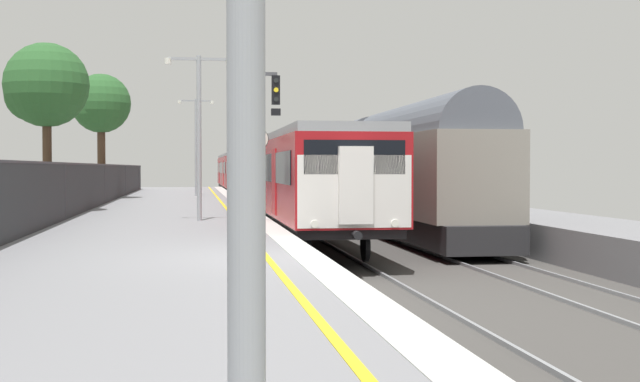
{
  "coord_description": "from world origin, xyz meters",
  "views": [
    {
      "loc": [
        -1.63,
        -14.82,
        1.58
      ],
      "look_at": [
        1.31,
        4.84,
        1.03
      ],
      "focal_mm": 47.95,
      "sensor_mm": 36.0,
      "label": 1
    }
  ],
  "objects": [
    {
      "name": "commuter_train_at_platform",
      "position": [
        2.1,
        35.49,
        1.27
      ],
      "size": [
        2.83,
        62.19,
        3.81
      ],
      "color": "maroon",
      "rests_on": "ground"
    },
    {
      "name": "platform_lamp_mid",
      "position": [
        -1.44,
        10.78,
        2.94
      ],
      "size": [
        2.0,
        0.2,
        4.89
      ],
      "color": "#93999E",
      "rests_on": "ground"
    },
    {
      "name": "speed_limit_sign",
      "position": [
        0.25,
        9.8,
        1.72
      ],
      "size": [
        0.59,
        0.08,
        2.7
      ],
      "color": "#59595B",
      "rests_on": "ground"
    },
    {
      "name": "freight_train_adjacent_track",
      "position": [
        6.1,
        34.82,
        1.59
      ],
      "size": [
        2.6,
        56.11,
        4.73
      ],
      "color": "#232326",
      "rests_on": "ground"
    },
    {
      "name": "background_tree_centre",
      "position": [
        -6.82,
        16.45,
        4.39
      ],
      "size": [
        2.98,
        2.98,
        5.98
      ],
      "color": "#473323",
      "rests_on": "ground"
    },
    {
      "name": "ground",
      "position": [
        2.64,
        0.0,
        -0.61
      ],
      "size": [
        17.4,
        110.0,
        1.21
      ],
      "color": "gray"
    },
    {
      "name": "platform_lamp_far",
      "position": [
        -1.44,
        33.28,
        3.2
      ],
      "size": [
        2.0,
        0.2,
        5.4
      ],
      "color": "#93999E",
      "rests_on": "ground"
    },
    {
      "name": "signal_gantry",
      "position": [
        0.63,
        14.41,
        3.03
      ],
      "size": [
        1.1,
        0.24,
        4.84
      ],
      "color": "#47474C",
      "rests_on": "ground"
    },
    {
      "name": "background_tree_left",
      "position": [
        -6.28,
        29.58,
        4.72
      ],
      "size": [
        2.99,
        2.99,
        6.33
      ],
      "color": "#473323",
      "rests_on": "ground"
    }
  ]
}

